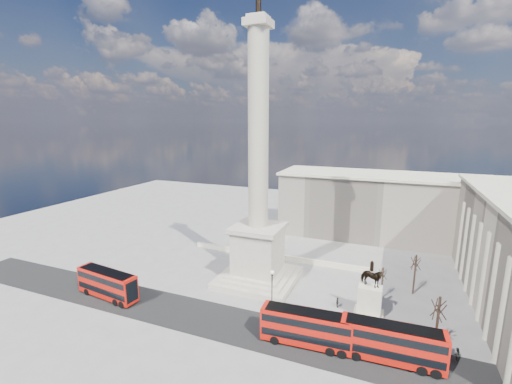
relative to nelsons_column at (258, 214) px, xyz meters
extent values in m
plane|color=gray|center=(0.00, -5.00, -12.92)|extent=(180.00, 180.00, 0.00)
cube|color=black|center=(5.00, -15.00, -12.91)|extent=(120.00, 9.00, 0.01)
cube|color=beige|center=(0.00, 0.00, -12.42)|extent=(14.00, 14.00, 1.00)
cube|color=beige|center=(0.00, 0.00, -11.67)|extent=(12.00, 12.00, 0.50)
cube|color=beige|center=(0.00, 0.00, -11.17)|extent=(10.00, 10.00, 0.50)
cube|color=beige|center=(0.00, 0.00, -6.92)|extent=(8.00, 8.00, 8.00)
cube|color=beige|center=(0.00, 0.00, -2.52)|extent=(9.00, 9.00, 0.80)
cylinder|color=#B9B299|center=(0.00, 0.00, 14.88)|extent=(3.60, 3.60, 34.00)
cube|color=beige|center=(0.00, 0.00, 32.48)|extent=(4.20, 4.20, 1.20)
cube|color=beige|center=(0.00, 0.00, 33.38)|extent=(3.20, 3.20, 0.60)
cylinder|color=black|center=(0.00, 0.00, 34.98)|extent=(0.90, 0.90, 2.60)
cube|color=beige|center=(0.00, 11.00, -12.37)|extent=(40.00, 0.60, 1.10)
cube|color=beige|center=(20.00, 35.00, -4.92)|extent=(50.00, 16.00, 16.00)
cube|color=beige|center=(20.00, 35.00, 3.38)|extent=(51.00, 17.00, 0.60)
cube|color=red|center=(-21.36, -15.82, -10.33)|extent=(12.21, 4.13, 4.41)
cube|color=black|center=(-21.36, -15.82, -11.12)|extent=(11.74, 4.13, 0.98)
cube|color=black|center=(-21.36, -15.82, -9.16)|extent=(11.74, 4.13, 0.98)
cube|color=black|center=(-21.36, -15.82, -8.10)|extent=(10.99, 3.71, 0.07)
cylinder|color=black|center=(-25.28, -15.35, -12.32)|extent=(1.53, 2.96, 1.20)
cylinder|color=black|center=(-18.03, -16.22, -12.32)|extent=(1.53, 2.96, 1.20)
cylinder|color=black|center=(-16.60, -16.39, -12.32)|extent=(1.53, 2.96, 1.20)
cube|color=red|center=(13.11, -15.53, -10.29)|extent=(12.29, 3.48, 4.47)
cube|color=black|center=(13.11, -15.53, -11.09)|extent=(11.81, 3.51, 0.99)
cube|color=black|center=(13.11, -15.53, -9.11)|extent=(11.81, 3.51, 0.99)
cube|color=black|center=(13.11, -15.53, -8.02)|extent=(11.06, 3.13, 0.07)
cylinder|color=black|center=(9.10, -15.77, -12.31)|extent=(1.38, 2.95, 1.21)
cylinder|color=black|center=(16.50, -15.33, -12.31)|extent=(1.38, 2.95, 1.21)
cylinder|color=black|center=(17.96, -15.24, -12.31)|extent=(1.38, 2.95, 1.21)
cube|color=red|center=(22.83, -14.62, -10.45)|extent=(11.45, 2.71, 4.21)
cube|color=black|center=(22.83, -14.62, -11.20)|extent=(10.99, 2.76, 0.93)
cube|color=black|center=(22.83, -14.62, -9.33)|extent=(10.99, 2.76, 0.93)
cube|color=black|center=(22.83, -14.62, -8.32)|extent=(10.31, 2.44, 0.06)
cylinder|color=black|center=(19.06, -14.65, -12.35)|extent=(1.17, 2.73, 1.14)
cylinder|color=black|center=(26.03, -14.59, -12.35)|extent=(1.17, 2.73, 1.14)
cylinder|color=black|center=(27.40, -14.57, -12.35)|extent=(1.17, 2.73, 1.14)
cube|color=red|center=(23.79, -14.81, -10.24)|extent=(12.46, 3.23, 4.56)
cube|color=black|center=(23.79, -14.81, -11.06)|extent=(11.97, 3.27, 1.01)
cube|color=black|center=(23.79, -14.81, -9.04)|extent=(11.97, 3.27, 1.01)
cube|color=black|center=(23.79, -14.81, -7.93)|extent=(11.22, 2.91, 0.07)
cylinder|color=black|center=(19.71, -14.95, -12.30)|extent=(1.34, 2.97, 1.24)
cylinder|color=black|center=(27.25, -14.69, -12.30)|extent=(1.34, 2.97, 1.24)
cylinder|color=black|center=(28.74, -14.64, -12.30)|extent=(1.34, 2.97, 1.24)
cylinder|color=black|center=(6.00, -9.17, -12.66)|extent=(0.46, 0.46, 0.52)
cylinder|color=black|center=(6.00, -9.17, -9.79)|extent=(0.17, 0.17, 6.26)
cylinder|color=black|center=(6.00, -9.17, -6.76)|extent=(0.31, 0.31, 0.31)
sphere|color=silver|center=(6.00, -9.17, -6.40)|extent=(0.58, 0.58, 0.58)
cube|color=beige|center=(20.45, -4.83, -12.64)|extent=(4.39, 3.29, 0.55)
cube|color=beige|center=(20.45, -4.83, -10.50)|extent=(3.51, 2.42, 4.83)
imported|color=black|center=(20.45, -4.83, -6.60)|extent=(3.84, 2.63, 2.96)
cylinder|color=black|center=(20.45, -4.83, -4.82)|extent=(0.55, 0.55, 1.32)
sphere|color=black|center=(20.45, -4.83, -4.07)|extent=(0.40, 0.40, 0.40)
cylinder|color=#332319|center=(28.98, -11.41, -8.82)|extent=(0.33, 0.33, 8.20)
cylinder|color=#332319|center=(22.05, 1.29, -10.08)|extent=(0.26, 0.26, 5.66)
cylinder|color=#332319|center=(27.16, 5.17, -9.31)|extent=(0.31, 0.31, 7.21)
imported|color=black|center=(25.85, -11.50, -11.96)|extent=(0.84, 0.75, 1.92)
imported|color=black|center=(31.51, -11.50, -12.02)|extent=(1.10, 1.02, 1.79)
imported|color=black|center=(15.57, -4.32, -12.06)|extent=(0.76, 1.09, 1.71)
camera|label=1|loc=(22.27, -56.20, 16.75)|focal=24.00mm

